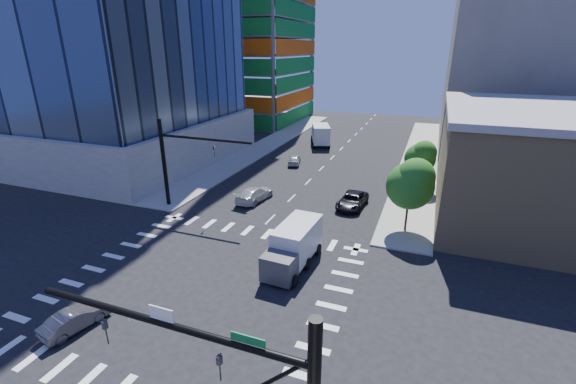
% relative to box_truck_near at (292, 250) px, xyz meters
% --- Properties ---
extents(ground, '(160.00, 160.00, 0.00)m').
position_rel_box_truck_near_xyz_m(ground, '(-4.98, -4.60, -1.41)').
color(ground, black).
rests_on(ground, ground).
extents(road_markings, '(20.00, 20.00, 0.01)m').
position_rel_box_truck_near_xyz_m(road_markings, '(-4.98, -4.60, -1.41)').
color(road_markings, silver).
rests_on(road_markings, ground).
extents(sidewalk_ne, '(5.00, 60.00, 0.15)m').
position_rel_box_truck_near_xyz_m(sidewalk_ne, '(7.52, 35.40, -1.34)').
color(sidewalk_ne, gray).
rests_on(sidewalk_ne, ground).
extents(sidewalk_nw, '(5.00, 60.00, 0.15)m').
position_rel_box_truck_near_xyz_m(sidewalk_nw, '(-17.48, 35.40, -1.34)').
color(sidewalk_nw, gray).
rests_on(sidewalk_nw, ground).
extents(construction_building, '(25.16, 34.50, 70.60)m').
position_rel_box_truck_near_xyz_m(construction_building, '(-32.39, 57.33, 23.20)').
color(construction_building, gray).
rests_on(construction_building, ground).
extents(commercial_building, '(20.50, 22.50, 10.60)m').
position_rel_box_truck_near_xyz_m(commercial_building, '(20.02, 17.40, 3.90)').
color(commercial_building, '#9B855A').
rests_on(commercial_building, ground).
extents(bg_building_ne, '(24.00, 30.00, 28.00)m').
position_rel_box_truck_near_xyz_m(bg_building_ne, '(22.02, 50.40, 12.59)').
color(bg_building_ne, '#67605D').
rests_on(bg_building_ne, ground).
extents(signal_mast_nw, '(10.20, 0.40, 9.00)m').
position_rel_box_truck_near_xyz_m(signal_mast_nw, '(-14.98, 6.90, 4.08)').
color(signal_mast_nw, black).
rests_on(signal_mast_nw, sidewalk_nw).
extents(tree_south, '(4.16, 4.16, 6.82)m').
position_rel_box_truck_near_xyz_m(tree_south, '(7.65, 9.30, 3.27)').
color(tree_south, '#382316').
rests_on(tree_south, sidewalk_ne).
extents(tree_north, '(3.54, 3.52, 5.78)m').
position_rel_box_truck_near_xyz_m(tree_north, '(7.95, 21.30, 2.57)').
color(tree_north, '#382316').
rests_on(tree_north, sidewalk_ne).
extents(car_nb_far, '(2.84, 5.47, 1.47)m').
position_rel_box_truck_near_xyz_m(car_nb_far, '(1.82, 13.28, -0.68)').
color(car_nb_far, black).
rests_on(car_nb_far, ground).
extents(car_sb_near, '(2.86, 5.59, 1.55)m').
position_rel_box_truck_near_xyz_m(car_sb_near, '(-8.53, 11.32, -0.64)').
color(car_sb_near, silver).
rests_on(car_sb_near, ground).
extents(car_sb_mid, '(2.60, 4.33, 1.38)m').
position_rel_box_truck_near_xyz_m(car_sb_mid, '(-9.20, 26.08, -0.72)').
color(car_sb_mid, '#B8BAC0').
rests_on(car_sb_mid, ground).
extents(car_sb_cross, '(2.15, 4.07, 1.27)m').
position_rel_box_truck_near_xyz_m(car_sb_cross, '(-9.67, -10.99, -0.78)').
color(car_sb_cross, '#4B4B50').
rests_on(car_sb_cross, ground).
extents(box_truck_near, '(2.94, 6.23, 3.20)m').
position_rel_box_truck_near_xyz_m(box_truck_near, '(0.00, 0.00, 0.00)').
color(box_truck_near, black).
rests_on(box_truck_near, ground).
extents(box_truck_far, '(5.05, 7.29, 3.52)m').
position_rel_box_truck_near_xyz_m(box_truck_far, '(-9.14, 38.94, 0.14)').
color(box_truck_far, black).
rests_on(box_truck_far, ground).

